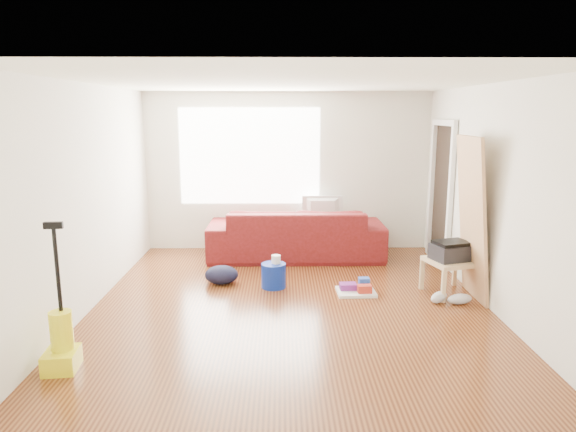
{
  "coord_description": "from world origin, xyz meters",
  "views": [
    {
      "loc": [
        -0.1,
        -5.64,
        2.18
      ],
      "look_at": [
        -0.02,
        0.6,
        0.92
      ],
      "focal_mm": 32.0,
      "sensor_mm": 36.0,
      "label": 1
    }
  ],
  "objects_px": {
    "cleaning_tray": "(357,289)",
    "backpack": "(222,283)",
    "sofa": "(296,257)",
    "tv_stand": "(322,235)",
    "bucket": "(274,287)",
    "side_table": "(450,265)",
    "vacuum": "(61,343)"
  },
  "relations": [
    {
      "from": "sofa",
      "to": "side_table",
      "type": "height_order",
      "value": "side_table"
    },
    {
      "from": "cleaning_tray",
      "to": "backpack",
      "type": "distance_m",
      "value": 1.75
    },
    {
      "from": "sofa",
      "to": "cleaning_tray",
      "type": "distance_m",
      "value": 1.76
    },
    {
      "from": "sofa",
      "to": "side_table",
      "type": "distance_m",
      "value": 2.48
    },
    {
      "from": "tv_stand",
      "to": "side_table",
      "type": "bearing_deg",
      "value": -43.33
    },
    {
      "from": "tv_stand",
      "to": "bucket",
      "type": "bearing_deg",
      "value": -104.13
    },
    {
      "from": "sofa",
      "to": "vacuum",
      "type": "xyz_separation_m",
      "value": [
        -2.12,
        -3.46,
        0.24
      ]
    },
    {
      "from": "tv_stand",
      "to": "bucket",
      "type": "distance_m",
      "value": 1.83
    },
    {
      "from": "sofa",
      "to": "bucket",
      "type": "distance_m",
      "value": 1.42
    },
    {
      "from": "backpack",
      "to": "vacuum",
      "type": "height_order",
      "value": "vacuum"
    },
    {
      "from": "bucket",
      "to": "cleaning_tray",
      "type": "bearing_deg",
      "value": -12.3
    },
    {
      "from": "sofa",
      "to": "backpack",
      "type": "xyz_separation_m",
      "value": [
        -1.0,
        -1.23,
        0.0
      ]
    },
    {
      "from": "side_table",
      "to": "cleaning_tray",
      "type": "bearing_deg",
      "value": 178.57
    },
    {
      "from": "sofa",
      "to": "tv_stand",
      "type": "xyz_separation_m",
      "value": [
        0.43,
        0.27,
        0.27
      ]
    },
    {
      "from": "sofa",
      "to": "cleaning_tray",
      "type": "height_order",
      "value": "sofa"
    },
    {
      "from": "backpack",
      "to": "vacuum",
      "type": "xyz_separation_m",
      "value": [
        -1.12,
        -2.23,
        0.24
      ]
    },
    {
      "from": "bucket",
      "to": "backpack",
      "type": "relative_size",
      "value": 0.72
    },
    {
      "from": "backpack",
      "to": "vacuum",
      "type": "distance_m",
      "value": 2.51
    },
    {
      "from": "tv_stand",
      "to": "vacuum",
      "type": "xyz_separation_m",
      "value": [
        -2.54,
        -3.73,
        -0.04
      ]
    },
    {
      "from": "tv_stand",
      "to": "bucket",
      "type": "xyz_separation_m",
      "value": [
        -0.75,
        -1.65,
        -0.27
      ]
    },
    {
      "from": "side_table",
      "to": "cleaning_tray",
      "type": "relative_size",
      "value": 1.36
    },
    {
      "from": "tv_stand",
      "to": "bucket",
      "type": "height_order",
      "value": "tv_stand"
    },
    {
      "from": "bucket",
      "to": "vacuum",
      "type": "bearing_deg",
      "value": -130.82
    },
    {
      "from": "side_table",
      "to": "bucket",
      "type": "bearing_deg",
      "value": 173.32
    },
    {
      "from": "side_table",
      "to": "vacuum",
      "type": "relative_size",
      "value": 0.5
    },
    {
      "from": "sofa",
      "to": "bucket",
      "type": "xyz_separation_m",
      "value": [
        -0.32,
        -1.38,
        0.0
      ]
    },
    {
      "from": "bucket",
      "to": "side_table",
      "type": "bearing_deg",
      "value": -6.68
    },
    {
      "from": "sofa",
      "to": "tv_stand",
      "type": "distance_m",
      "value": 0.57
    },
    {
      "from": "cleaning_tray",
      "to": "vacuum",
      "type": "relative_size",
      "value": 0.37
    },
    {
      "from": "bucket",
      "to": "sofa",
      "type": "bearing_deg",
      "value": 76.92
    },
    {
      "from": "cleaning_tray",
      "to": "bucket",
      "type": "bearing_deg",
      "value": 167.7
    },
    {
      "from": "bucket",
      "to": "cleaning_tray",
      "type": "distance_m",
      "value": 1.05
    }
  ]
}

